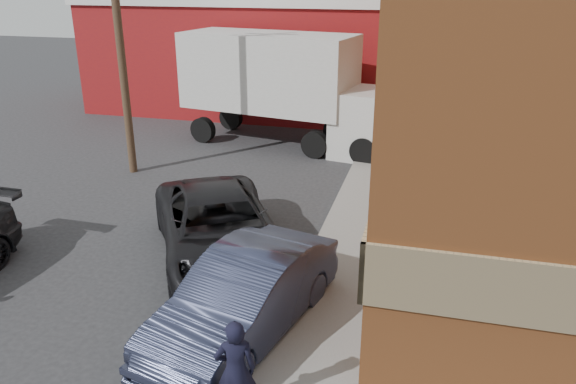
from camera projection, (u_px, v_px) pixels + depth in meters
The scene contains 8 objects.
ground at pixel (268, 382), 9.37m from camera, with size 90.00×90.00×0.00m, color #28282B.
sidewalk_west at pixel (370, 192), 17.30m from camera, with size 1.80×18.00×0.12m, color gray.
warehouse at pixel (267, 49), 27.75m from camera, with size 16.30×8.30×5.60m.
utility_pole at pixel (118, 28), 17.50m from camera, with size 2.00×0.26×9.00m.
man at pixel (235, 370), 8.19m from camera, with size 0.61×0.40×1.68m, color black.
sedan at pixel (245, 297), 10.36m from camera, with size 1.68×4.82×1.59m, color #2B3048.
suv_a at pixel (219, 228), 13.11m from camera, with size 2.65×5.75×1.60m, color black.
box_truck at pixel (288, 83), 21.34m from camera, with size 8.90×4.04×4.24m.
Camera 1 is at (2.24, -7.22, 6.39)m, focal length 35.00 mm.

